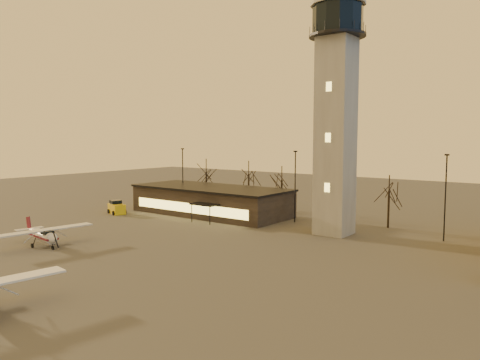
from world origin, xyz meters
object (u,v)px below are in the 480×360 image
object	(u,v)px
control_tower	(336,102)
terminal	(211,200)
service_cart	(117,209)
cessna_rear	(44,238)

from	to	relation	value
control_tower	terminal	size ratio (longest dim) A/B	1.28
control_tower	service_cart	bearing A→B (deg)	-168.83
terminal	cessna_rear	bearing A→B (deg)	-90.80
control_tower	cessna_rear	world-z (taller)	control_tower
control_tower	terminal	world-z (taller)	control_tower
cessna_rear	terminal	bearing A→B (deg)	96.53
terminal	service_cart	bearing A→B (deg)	-144.20
cessna_rear	service_cart	xyz separation A→B (m)	(-11.69, 18.87, -0.19)
control_tower	cessna_rear	bearing A→B (deg)	-131.16
control_tower	terminal	xyz separation A→B (m)	(-21.99, 1.98, -14.17)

